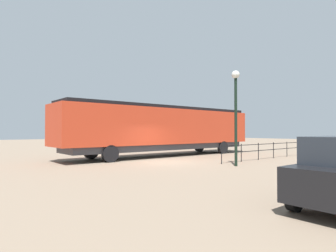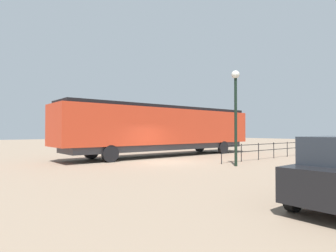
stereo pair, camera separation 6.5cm
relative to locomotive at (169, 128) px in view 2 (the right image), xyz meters
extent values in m
plane|color=#84705B|center=(3.60, -3.18, -2.23)|extent=(120.00, 120.00, 0.00)
cube|color=red|center=(0.00, -0.48, 0.12)|extent=(3.18, 17.20, 2.70)
cube|color=black|center=(0.00, 7.05, -0.29)|extent=(3.05, 2.13, 1.89)
cube|color=black|center=(0.00, -0.48, 1.59)|extent=(2.86, 16.51, 0.24)
cube|color=#38383D|center=(0.00, -0.48, -1.45)|extent=(2.86, 15.82, 0.45)
cylinder|color=black|center=(-1.44, 5.02, -1.68)|extent=(0.30, 1.10, 1.10)
cylinder|color=black|center=(1.44, 5.02, -1.68)|extent=(0.30, 1.10, 1.10)
cylinder|color=black|center=(-1.44, -5.98, -1.68)|extent=(0.30, 1.10, 1.10)
cylinder|color=black|center=(1.44, -5.98, -1.68)|extent=(0.30, 1.10, 1.10)
cylinder|color=black|center=(14.14, -7.65, -1.91)|extent=(0.22, 0.64, 0.64)
cylinder|color=black|center=(7.70, -1.42, 0.30)|extent=(0.16, 0.16, 5.05)
sphere|color=silver|center=(7.70, -1.42, 2.96)|extent=(0.46, 0.46, 0.46)
cube|color=black|center=(6.50, 3.67, -1.16)|extent=(0.04, 9.78, 0.04)
cube|color=black|center=(6.50, 3.67, -1.59)|extent=(0.04, 9.78, 0.04)
cylinder|color=black|center=(6.50, -1.22, -1.65)|extent=(0.05, 0.05, 1.16)
cylinder|color=black|center=(6.50, 0.73, -1.65)|extent=(0.05, 0.05, 1.16)
cylinder|color=black|center=(6.50, 2.69, -1.65)|extent=(0.05, 0.05, 1.16)
cylinder|color=black|center=(6.50, 4.64, -1.65)|extent=(0.05, 0.05, 1.16)
cylinder|color=black|center=(6.50, 6.60, -1.65)|extent=(0.05, 0.05, 1.16)
cylinder|color=black|center=(6.50, 8.55, -1.65)|extent=(0.05, 0.05, 1.16)
camera|label=1|loc=(17.53, -14.46, -0.26)|focal=30.04mm
camera|label=2|loc=(17.57, -14.41, -0.26)|focal=30.04mm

